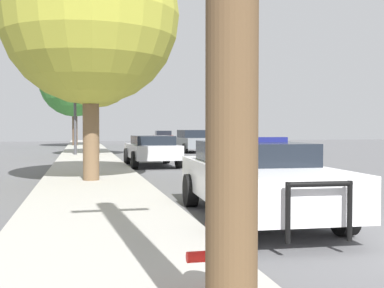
# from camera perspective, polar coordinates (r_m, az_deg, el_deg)

# --- Properties ---
(sidewalk_left) EXTENTS (3.00, 110.00, 0.13)m
(sidewalk_left) POSITION_cam_1_polar(r_m,az_deg,el_deg) (6.07, -9.62, -13.18)
(sidewalk_left) COLOR #A3A099
(sidewalk_left) RESTS_ON ground_plane
(police_car) EXTENTS (2.24, 5.21, 1.47)m
(police_car) POSITION_cam_1_polar(r_m,az_deg,el_deg) (8.82, 7.45, -3.88)
(police_car) COLOR white
(police_car) RESTS_ON ground_plane
(fire_hydrant) EXTENTS (0.60, 0.26, 0.79)m
(fire_hydrant) POSITION_cam_1_polar(r_m,az_deg,el_deg) (4.39, 3.28, -12.50)
(fire_hydrant) COLOR red
(fire_hydrant) RESTS_ON sidewalk_left
(traffic_light) EXTENTS (3.76, 0.35, 5.75)m
(traffic_light) POSITION_cam_1_polar(r_m,az_deg,el_deg) (28.14, -10.84, 7.01)
(traffic_light) COLOR #424247
(traffic_light) RESTS_ON sidewalk_left
(car_background_oncoming) EXTENTS (2.12, 4.15, 1.50)m
(car_background_oncoming) POSITION_cam_1_polar(r_m,az_deg,el_deg) (32.29, 0.02, 0.39)
(car_background_oncoming) COLOR slate
(car_background_oncoming) RESTS_ON ground_plane
(car_background_midblock) EXTENTS (2.12, 4.41, 1.31)m
(car_background_midblock) POSITION_cam_1_polar(r_m,az_deg,el_deg) (20.71, -4.78, -0.63)
(car_background_midblock) COLOR #B7B7BC
(car_background_midblock) RESTS_ON ground_plane
(car_background_distant) EXTENTS (2.13, 4.25, 1.37)m
(car_background_distant) POSITION_cam_1_polar(r_m,az_deg,el_deg) (47.28, -3.47, 0.81)
(car_background_distant) COLOR maroon
(car_background_distant) RESTS_ON ground_plane
(tree_sidewalk_near) EXTENTS (5.12, 5.12, 7.29)m
(tree_sidewalk_near) POSITION_cam_1_polar(r_m,az_deg,el_deg) (14.55, -11.99, 14.60)
(tree_sidewalk_near) COLOR brown
(tree_sidewalk_near) RESTS_ON sidewalk_left
(tree_sidewalk_mid) EXTENTS (4.67, 4.67, 7.34)m
(tree_sidewalk_mid) POSITION_cam_1_polar(r_m,az_deg,el_deg) (28.02, -11.28, 9.02)
(tree_sidewalk_mid) COLOR #4C3823
(tree_sidewalk_mid) RESTS_ON sidewalk_left
(tree_sidewalk_far) EXTENTS (6.00, 6.00, 8.49)m
(tree_sidewalk_far) POSITION_cam_1_polar(r_m,az_deg,el_deg) (43.11, -13.76, 7.15)
(tree_sidewalk_far) COLOR brown
(tree_sidewalk_far) RESTS_ON sidewalk_left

